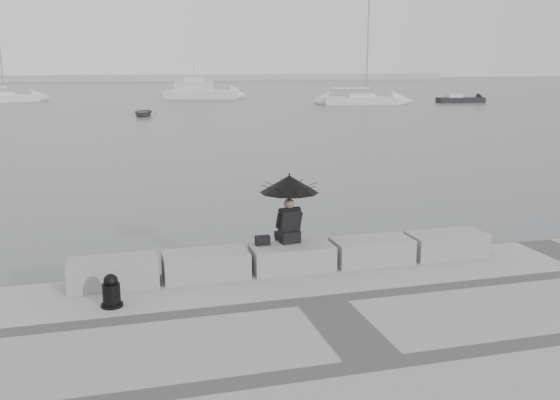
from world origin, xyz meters
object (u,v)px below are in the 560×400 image
object	(u,v)px
sailboat_right	(362,100)
small_motorboat	(461,100)
motor_cruiser	(202,92)
dinghy	(143,113)
seated_person	(289,193)
mooring_bollard	(111,293)
sailboat_left	(0,98)

from	to	relation	value
sailboat_right	small_motorboat	xyz separation A→B (m)	(12.41, -0.11, -0.20)
motor_cruiser	dinghy	xyz separation A→B (m)	(-8.95, -25.35, -0.60)
seated_person	dinghy	bearing A→B (deg)	83.32
seated_person	sailboat_right	world-z (taller)	sailboat_right
mooring_bollard	motor_cruiser	distance (m)	71.94
motor_cruiser	seated_person	bearing A→B (deg)	-78.24
small_motorboat	dinghy	xyz separation A→B (m)	(-36.94, -9.51, -0.02)
mooring_bollard	small_motorboat	distance (m)	68.14
mooring_bollard	motor_cruiser	world-z (taller)	motor_cruiser
sailboat_left	sailboat_right	size ratio (longest dim) A/B	1.00
mooring_bollard	small_motorboat	bearing A→B (deg)	53.92
mooring_bollard	small_motorboat	size ratio (longest dim) A/B	0.10
sailboat_right	motor_cruiser	xyz separation A→B (m)	(-15.58, 15.73, 0.38)
sailboat_left	small_motorboat	world-z (taller)	sailboat_left
motor_cruiser	small_motorboat	world-z (taller)	motor_cruiser
motor_cruiser	dinghy	size ratio (longest dim) A/B	2.83
seated_person	small_motorboat	bearing A→B (deg)	48.69
sailboat_left	small_motorboat	xyz separation A→B (m)	(52.07, -15.44, -0.20)
small_motorboat	dinghy	distance (m)	38.14
seated_person	motor_cruiser	size ratio (longest dim) A/B	0.14
mooring_bollard	motor_cruiser	size ratio (longest dim) A/B	0.06
seated_person	sailboat_right	distance (m)	59.13
sailboat_right	dinghy	bearing A→B (deg)	-145.00
mooring_bollard	sailboat_right	size ratio (longest dim) A/B	0.04
mooring_bollard	small_motorboat	xyz separation A→B (m)	(40.12, 55.07, -0.42)
seated_person	mooring_bollard	world-z (taller)	seated_person
sailboat_right	sailboat_left	bearing A→B (deg)	172.45
sailboat_left	mooring_bollard	bearing A→B (deg)	-103.74
sailboat_left	dinghy	xyz separation A→B (m)	(15.13, -24.95, -0.22)
mooring_bollard	sailboat_left	world-z (taller)	sailboat_left
seated_person	small_motorboat	distance (m)	65.12
dinghy	sailboat_right	bearing A→B (deg)	30.77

